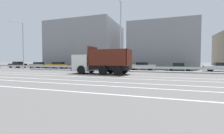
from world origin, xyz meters
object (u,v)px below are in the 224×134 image
at_px(street_lamp_0, 22,43).
at_px(parked_car_2, 58,65).
at_px(dump_truck, 95,64).
at_px(parked_car_1, 38,65).
at_px(parked_car_6, 179,67).
at_px(median_road_sign, 80,63).
at_px(parked_car_4, 111,66).
at_px(parked_car_3, 85,65).
at_px(parked_car_7, 222,67).
at_px(street_lamp_1, 120,33).
at_px(parked_car_0, 18,65).
at_px(parked_car_5, 142,66).

distance_m(street_lamp_0, parked_car_2, 7.61).
distance_m(dump_truck, parked_car_1, 20.27).
relative_size(parked_car_2, parked_car_6, 1.24).
distance_m(median_road_sign, parked_car_4, 6.10).
height_order(parked_car_1, parked_car_3, parked_car_3).
bearing_deg(street_lamp_0, parked_car_7, 8.54).
relative_size(street_lamp_1, parked_car_7, 2.16).
xyz_separation_m(median_road_sign, parked_car_6, (15.59, 4.72, -0.60)).
bearing_deg(median_road_sign, parked_car_0, 167.28).
distance_m(street_lamp_0, street_lamp_1, 19.22).
xyz_separation_m(median_road_sign, parked_car_4, (3.83, 4.71, -0.59)).
bearing_deg(parked_car_3, parked_car_6, 88.36).
relative_size(parked_car_1, parked_car_6, 1.02).
height_order(median_road_sign, street_lamp_1, street_lamp_1).
bearing_deg(street_lamp_1, parked_car_4, 122.84).
bearing_deg(parked_car_7, parked_car_5, 95.30).
relative_size(parked_car_1, parked_car_3, 0.88).
xyz_separation_m(median_road_sign, parked_car_7, (21.56, 4.73, -0.56)).
bearing_deg(median_road_sign, parked_car_3, 109.62).
height_order(dump_truck, parked_car_2, dump_truck).
bearing_deg(parked_car_0, street_lamp_1, -99.35).
distance_m(median_road_sign, parked_car_6, 16.30).
bearing_deg(parked_car_3, parked_car_7, 88.47).
distance_m(dump_truck, parked_car_3, 11.64).
bearing_deg(street_lamp_1, parked_car_3, 149.91).
bearing_deg(parked_car_4, median_road_sign, 143.86).
relative_size(dump_truck, parked_car_7, 1.53).
bearing_deg(parked_car_2, parked_car_3, -88.37).
bearing_deg(street_lamp_1, parked_car_0, 170.05).
distance_m(median_road_sign, parked_car_7, 22.08).
bearing_deg(parked_car_4, parked_car_2, 95.41).
xyz_separation_m(street_lamp_0, parked_car_4, (15.98, 5.04, -4.25)).
bearing_deg(parked_car_4, parked_car_7, -86.93).
xyz_separation_m(parked_car_5, parked_car_6, (5.99, 0.17, -0.05)).
relative_size(street_lamp_0, parked_car_4, 1.98).
distance_m(parked_car_1, parked_car_2, 5.36).
relative_size(street_lamp_1, parked_car_1, 2.54).
height_order(parked_car_1, parked_car_4, parked_car_1).
distance_m(dump_truck, parked_car_4, 9.50).
xyz_separation_m(dump_truck, parked_car_0, (-24.04, 9.01, -0.52)).
relative_size(dump_truck, parked_car_4, 1.67).
distance_m(parked_car_4, parked_car_6, 11.76).
xyz_separation_m(median_road_sign, parked_car_5, (9.60, 4.55, -0.56)).
relative_size(street_lamp_1, parked_car_0, 2.58).
height_order(street_lamp_1, parked_car_0, street_lamp_1).
xyz_separation_m(parked_car_1, parked_car_7, (34.66, 0.27, 0.00)).
distance_m(median_road_sign, street_lamp_1, 8.36).
relative_size(parked_car_3, parked_car_7, 0.97).
xyz_separation_m(dump_truck, street_lamp_0, (-17.13, 4.37, 3.67)).
bearing_deg(street_lamp_0, parked_car_5, 12.65).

